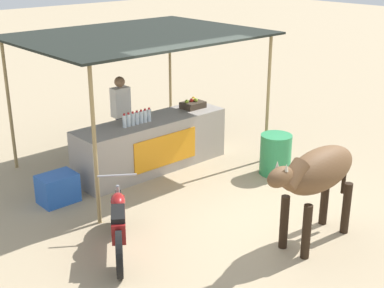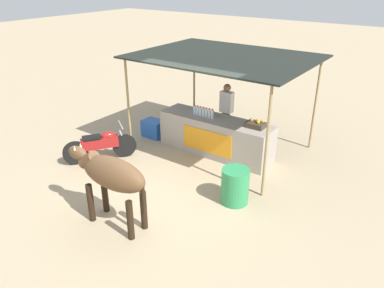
{
  "view_description": "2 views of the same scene",
  "coord_description": "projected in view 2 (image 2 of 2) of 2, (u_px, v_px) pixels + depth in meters",
  "views": [
    {
      "loc": [
        -5.62,
        -5.21,
        3.92
      ],
      "look_at": [
        0.1,
        1.2,
        0.73
      ],
      "focal_mm": 50.0,
      "sensor_mm": 36.0,
      "label": 1
    },
    {
      "loc": [
        4.57,
        -5.28,
        4.35
      ],
      "look_at": [
        0.1,
        1.02,
        0.73
      ],
      "focal_mm": 35.0,
      "sensor_mm": 36.0,
      "label": 2
    }
  ],
  "objects": [
    {
      "name": "fruit_crate",
      "position": [
        256.0,
        124.0,
        8.8
      ],
      "size": [
        0.44,
        0.32,
        0.18
      ],
      "color": "#3F3326",
      "rests_on": "stall_counter"
    },
    {
      "name": "vendor_behind_counter",
      "position": [
        226.0,
        113.0,
        10.03
      ],
      "size": [
        0.34,
        0.22,
        1.65
      ],
      "color": "#383842",
      "rests_on": "ground"
    },
    {
      "name": "stall_awning",
      "position": [
        224.0,
        60.0,
        8.97
      ],
      "size": [
        4.2,
        3.2,
        2.47
      ],
      "color": "black",
      "rests_on": "ground"
    },
    {
      "name": "cooler_box",
      "position": [
        154.0,
        128.0,
        10.64
      ],
      "size": [
        0.6,
        0.44,
        0.48
      ],
      "primitive_type": "cube",
      "color": "blue",
      "rests_on": "ground"
    },
    {
      "name": "water_barrel",
      "position": [
        235.0,
        186.0,
        7.56
      ],
      "size": [
        0.57,
        0.57,
        0.75
      ],
      "primitive_type": "cylinder",
      "color": "#2D8C51",
      "rests_on": "ground"
    },
    {
      "name": "cow",
      "position": [
        111.0,
        175.0,
        6.64
      ],
      "size": [
        1.83,
        0.57,
        1.44
      ],
      "color": "brown",
      "rests_on": "ground"
    },
    {
      "name": "stall_counter",
      "position": [
        215.0,
        136.0,
        9.55
      ],
      "size": [
        3.0,
        0.82,
        0.96
      ],
      "color": "#9E9389",
      "rests_on": "ground"
    },
    {
      "name": "ground_plane",
      "position": [
        161.0,
        189.0,
        8.13
      ],
      "size": [
        60.0,
        60.0,
        0.0
      ],
      "primitive_type": "plane",
      "color": "tan"
    },
    {
      "name": "motorcycle_parked",
      "position": [
        101.0,
        144.0,
        9.22
      ],
      "size": [
        1.08,
        1.53,
        0.9
      ],
      "color": "black",
      "rests_on": "ground"
    },
    {
      "name": "water_bottle_row",
      "position": [
        203.0,
        112.0,
        9.45
      ],
      "size": [
        0.61,
        0.07,
        0.25
      ],
      "color": "silver",
      "rests_on": "stall_counter"
    }
  ]
}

